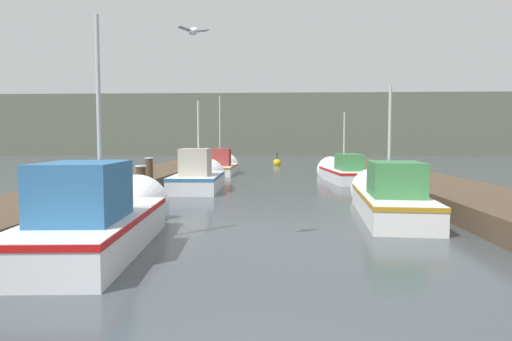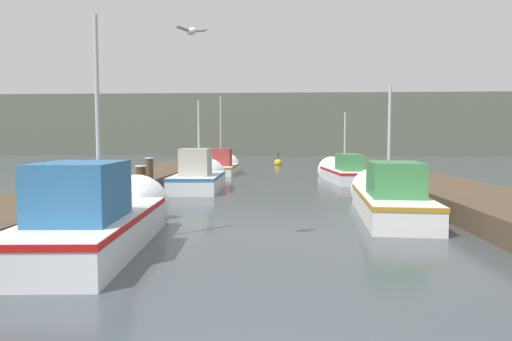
# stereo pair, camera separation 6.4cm
# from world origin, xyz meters

# --- Properties ---
(dock_left) EXTENTS (2.81, 40.00, 0.53)m
(dock_left) POSITION_xyz_m (-5.68, 16.00, 0.27)
(dock_left) COLOR #4C3D2B
(dock_left) RESTS_ON ground_plane
(dock_right) EXTENTS (2.81, 40.00, 0.53)m
(dock_right) POSITION_xyz_m (5.68, 16.00, 0.27)
(dock_right) COLOR #4C3D2B
(dock_right) RESTS_ON ground_plane
(distant_shore_ridge) EXTENTS (120.00, 16.00, 7.61)m
(distant_shore_ridge) POSITION_xyz_m (0.00, 60.33, 3.81)
(distant_shore_ridge) COLOR #565B4C
(distant_shore_ridge) RESTS_ON ground_plane
(fishing_boat_0) EXTENTS (2.02, 5.67, 4.68)m
(fishing_boat_0) POSITION_xyz_m (-3.10, 5.07, 0.52)
(fishing_boat_0) COLOR silver
(fishing_boat_0) RESTS_ON ground_plane
(fishing_boat_1) EXTENTS (1.91, 6.19, 3.75)m
(fishing_boat_1) POSITION_xyz_m (3.10, 9.05, 0.46)
(fishing_boat_1) COLOR silver
(fishing_boat_1) RESTS_ON ground_plane
(fishing_boat_2) EXTENTS (1.86, 4.92, 3.99)m
(fishing_boat_2) POSITION_xyz_m (-2.96, 14.70, 0.48)
(fishing_boat_2) COLOR silver
(fishing_boat_2) RESTS_ON ground_plane
(fishing_boat_3) EXTENTS (2.07, 6.22, 3.73)m
(fishing_boat_3) POSITION_xyz_m (3.28, 19.01, 0.41)
(fishing_boat_3) COLOR silver
(fishing_boat_3) RESTS_ON ground_plane
(fishing_boat_4) EXTENTS (1.79, 5.46, 5.06)m
(fishing_boat_4) POSITION_xyz_m (-3.20, 23.27, 0.41)
(fishing_boat_4) COLOR silver
(fishing_boat_4) RESTS_ON ground_plane
(mooring_piling_0) EXTENTS (0.36, 0.36, 1.15)m
(mooring_piling_0) POSITION_xyz_m (-4.19, 10.98, 0.58)
(mooring_piling_0) COLOR #473523
(mooring_piling_0) RESTS_ON ground_plane
(mooring_piling_1) EXTENTS (0.32, 0.32, 1.25)m
(mooring_piling_1) POSITION_xyz_m (4.46, 12.55, 0.63)
(mooring_piling_1) COLOR #473523
(mooring_piling_1) RESTS_ON ground_plane
(mooring_piling_2) EXTENTS (0.30, 0.30, 1.33)m
(mooring_piling_2) POSITION_xyz_m (-4.46, 12.88, 0.67)
(mooring_piling_2) COLOR #473523
(mooring_piling_2) RESTS_ON ground_plane
(mooring_piling_3) EXTENTS (0.23, 0.23, 0.99)m
(mooring_piling_3) POSITION_xyz_m (-4.18, 9.17, 0.50)
(mooring_piling_3) COLOR #473523
(mooring_piling_3) RESTS_ON ground_plane
(channel_buoy) EXTENTS (0.62, 0.62, 1.12)m
(channel_buoy) POSITION_xyz_m (0.07, 31.54, 0.17)
(channel_buoy) COLOR gold
(channel_buoy) RESTS_ON ground_plane
(seagull_lead) EXTENTS (0.52, 0.40, 0.12)m
(seagull_lead) POSITION_xyz_m (-1.28, 4.62, 3.84)
(seagull_lead) COLOR white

